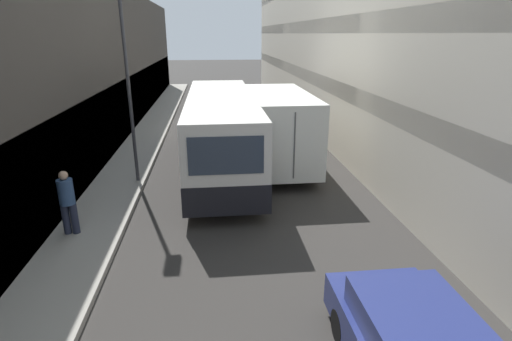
{
  "coord_description": "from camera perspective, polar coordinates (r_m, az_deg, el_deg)",
  "views": [
    {
      "loc": [
        -1.15,
        0.17,
        5.36
      ],
      "look_at": [
        0.04,
        11.05,
        1.6
      ],
      "focal_mm": 28.0,
      "sensor_mm": 36.0,
      "label": 1
    }
  ],
  "objects": [
    {
      "name": "sidewalk_left",
      "position": [
        16.14,
        -18.7,
        -1.18
      ],
      "size": [
        1.92,
        60.0,
        0.16
      ],
      "color": "#9E998E",
      "rests_on": "ground_plane"
    },
    {
      "name": "box_truck",
      "position": [
        17.35,
        2.88,
        6.64
      ],
      "size": [
        2.32,
        8.48,
        3.13
      ],
      "color": "silver",
      "rests_on": "ground_plane"
    },
    {
      "name": "ground_plane",
      "position": [
        15.81,
        -1.72,
        -0.87
      ],
      "size": [
        150.0,
        150.0,
        0.0
      ],
      "primitive_type": "plane",
      "color": "#33302D"
    },
    {
      "name": "building_left_shopfront",
      "position": [
        15.97,
        -27.36,
        10.35
      ],
      "size": [
        2.4,
        60.0,
        7.8
      ],
      "color": "#423D38",
      "rests_on": "ground_plane"
    },
    {
      "name": "bus",
      "position": [
        16.06,
        -4.97,
        5.5
      ],
      "size": [
        2.56,
        10.51,
        3.1
      ],
      "color": "silver",
      "rests_on": "ground_plane"
    },
    {
      "name": "panel_van",
      "position": [
        28.94,
        -6.96,
        10.33
      ],
      "size": [
        1.96,
        4.75,
        1.94
      ],
      "color": "#BCBCC1",
      "rests_on": "ground_plane"
    },
    {
      "name": "pedestrian",
      "position": [
        11.86,
        -25.35,
        -3.9
      ],
      "size": [
        0.42,
        0.4,
        1.8
      ],
      "color": "#23283D",
      "rests_on": "sidewalk_left"
    },
    {
      "name": "street_lamp",
      "position": [
        14.71,
        -18.41,
        17.66
      ],
      "size": [
        0.36,
        0.8,
        7.47
      ],
      "color": "#38383D",
      "rests_on": "sidewalk_left"
    },
    {
      "name": "building_right_apartment",
      "position": [
        16.28,
        19.2,
        20.48
      ],
      "size": [
        2.4,
        60.0,
        12.19
      ],
      "color": "beige",
      "rests_on": "ground_plane"
    }
  ]
}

